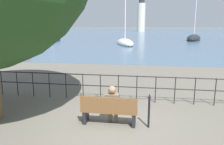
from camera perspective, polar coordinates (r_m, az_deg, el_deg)
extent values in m
plane|color=#605B51|center=(6.82, -0.67, -13.20)|extent=(1000.00, 1000.00, 0.00)
cube|color=#47607A|center=(166.42, 8.69, 10.86)|extent=(600.00, 300.00, 0.01)
cube|color=brown|center=(6.65, -0.68, -9.88)|extent=(1.68, 0.45, 0.05)
cube|color=brown|center=(6.37, -0.99, -8.47)|extent=(1.68, 0.04, 0.45)
cube|color=black|center=(6.89, -6.86, -11.20)|extent=(0.10, 0.41, 0.40)
cube|color=black|center=(6.66, 5.74, -11.99)|extent=(0.10, 0.41, 0.40)
cylinder|color=brown|center=(6.87, -0.53, -10.95)|extent=(0.11, 0.11, 0.45)
cylinder|color=brown|center=(6.84, 1.03, -11.04)|extent=(0.11, 0.11, 0.45)
cube|color=brown|center=(6.67, 0.14, -9.11)|extent=(0.35, 0.26, 0.14)
cube|color=brown|center=(6.52, 0.02, -7.73)|extent=(0.41, 0.24, 0.50)
sphere|color=#846047|center=(6.40, 0.02, -4.54)|extent=(0.23, 0.23, 0.23)
cylinder|color=black|center=(10.48, -26.85, -2.43)|extent=(0.04, 0.04, 1.05)
cylinder|color=black|center=(10.08, -23.52, -2.66)|extent=(0.04, 0.04, 1.05)
cylinder|color=black|center=(9.72, -19.92, -2.90)|extent=(0.04, 0.04, 1.05)
cylinder|color=black|center=(9.39, -16.06, -3.14)|extent=(0.04, 0.04, 1.05)
cylinder|color=black|center=(9.12, -11.94, -3.38)|extent=(0.04, 0.04, 1.05)
cylinder|color=black|center=(8.89, -7.59, -3.61)|extent=(0.04, 0.04, 1.05)
cylinder|color=black|center=(8.72, -3.03, -3.84)|extent=(0.04, 0.04, 1.05)
cylinder|color=black|center=(8.60, 1.68, -4.04)|extent=(0.04, 0.04, 1.05)
cylinder|color=black|center=(8.55, 6.48, -4.23)|extent=(0.04, 0.04, 1.05)
cylinder|color=black|center=(8.55, 11.32, -4.38)|extent=(0.04, 0.04, 1.05)
cylinder|color=black|center=(8.62, 16.12, -4.50)|extent=(0.04, 0.04, 1.05)
cylinder|color=black|center=(8.74, 20.82, -4.59)|extent=(0.04, 0.04, 1.05)
cylinder|color=black|center=(8.92, 25.36, -4.65)|extent=(0.04, 0.04, 1.05)
cylinder|color=black|center=(8.48, 1.70, -0.83)|extent=(11.52, 0.04, 0.04)
cylinder|color=black|center=(8.59, 1.68, -3.71)|extent=(11.52, 0.04, 0.04)
cylinder|color=black|center=(6.50, 9.62, -10.32)|extent=(0.06, 0.06, 0.91)
cone|color=black|center=(6.32, 9.78, -6.00)|extent=(0.09, 0.09, 0.12)
ellipsoid|color=silver|center=(35.36, 3.40, 7.72)|extent=(4.40, 8.78, 1.39)
cylinder|color=silver|center=(35.28, 3.48, 13.93)|extent=(0.14, 0.14, 6.82)
ellipsoid|color=black|center=(49.06, 20.56, 8.27)|extent=(4.94, 8.73, 1.80)
cylinder|color=silver|center=(49.10, 21.07, 15.11)|extent=(0.14, 0.14, 10.67)
ellipsoid|color=navy|center=(43.81, -15.27, 8.11)|extent=(2.25, 5.64, 1.25)
cylinder|color=silver|center=(43.74, -15.52, 12.56)|extent=(0.14, 0.14, 6.06)
ellipsoid|color=maroon|center=(22.55, -25.10, 4.30)|extent=(2.46, 6.25, 1.62)
cylinder|color=beige|center=(125.37, 7.66, 14.03)|extent=(4.31, 4.31, 15.18)
cylinder|color=#2D2D33|center=(125.98, 7.77, 17.91)|extent=(3.02, 3.02, 1.85)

